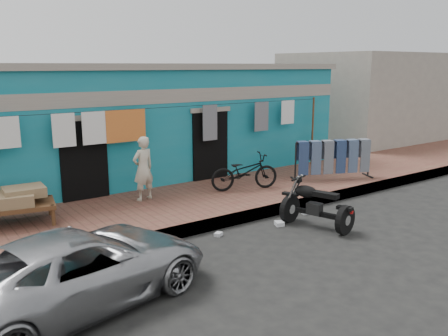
# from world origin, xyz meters

# --- Properties ---
(ground) EXTENTS (80.00, 80.00, 0.00)m
(ground) POSITION_xyz_m (0.00, 0.00, 0.00)
(ground) COLOR black
(ground) RESTS_ON ground
(sidewalk) EXTENTS (28.00, 3.00, 0.25)m
(sidewalk) POSITION_xyz_m (0.00, 3.00, 0.12)
(sidewalk) COLOR brown
(sidewalk) RESTS_ON ground
(curb) EXTENTS (28.00, 0.10, 0.25)m
(curb) POSITION_xyz_m (0.00, 1.55, 0.12)
(curb) COLOR gray
(curb) RESTS_ON ground
(building) EXTENTS (12.20, 5.20, 3.36)m
(building) POSITION_xyz_m (-0.00, 6.99, 1.69)
(building) COLOR #107589
(building) RESTS_ON ground
(neighbor_right) EXTENTS (6.00, 5.00, 3.80)m
(neighbor_right) POSITION_xyz_m (11.00, 7.00, 1.90)
(neighbor_right) COLOR #9E9384
(neighbor_right) RESTS_ON ground
(clothesline) EXTENTS (10.06, 0.06, 2.10)m
(clothesline) POSITION_xyz_m (-0.73, 4.25, 1.81)
(clothesline) COLOR brown
(clothesline) RESTS_ON sidewalk
(car) EXTENTS (4.23, 2.60, 1.11)m
(car) POSITION_xyz_m (-3.85, 0.09, 0.56)
(car) COLOR #ABACB0
(car) RESTS_ON ground
(seated_person) EXTENTS (0.59, 0.45, 1.49)m
(seated_person) POSITION_xyz_m (-1.13, 3.62, 1.00)
(seated_person) COLOR beige
(seated_person) RESTS_ON sidewalk
(bicycle) EXTENTS (1.83, 1.10, 1.11)m
(bicycle) POSITION_xyz_m (1.34, 3.00, 0.81)
(bicycle) COLOR black
(bicycle) RESTS_ON sidewalk
(motorcycle) EXTENTS (1.46, 1.90, 1.02)m
(motorcycle) POSITION_xyz_m (1.22, 0.42, 0.51)
(motorcycle) COLOR black
(motorcycle) RESTS_ON ground
(charpoy) EXTENTS (2.43, 1.75, 0.69)m
(charpoy) POSITION_xyz_m (-4.20, 3.54, 0.60)
(charpoy) COLOR brown
(charpoy) RESTS_ON sidewalk
(jeans_rack) EXTENTS (2.62, 2.09, 1.10)m
(jeans_rack) POSITION_xyz_m (4.06, 2.54, 0.80)
(jeans_rack) COLOR black
(jeans_rack) RESTS_ON sidewalk
(litter_a) EXTENTS (0.19, 0.18, 0.07)m
(litter_a) POSITION_xyz_m (-0.71, 1.20, 0.03)
(litter_a) COLOR silver
(litter_a) RESTS_ON ground
(litter_b) EXTENTS (0.14, 0.16, 0.07)m
(litter_b) POSITION_xyz_m (1.69, 1.20, 0.04)
(litter_b) COLOR silver
(litter_b) RESTS_ON ground
(litter_c) EXTENTS (0.23, 0.26, 0.08)m
(litter_c) POSITION_xyz_m (0.70, 0.97, 0.04)
(litter_c) COLOR silver
(litter_c) RESTS_ON ground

